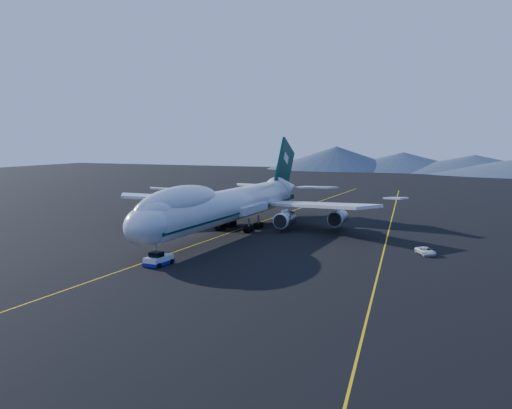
% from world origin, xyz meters
% --- Properties ---
extents(ground, '(500.00, 500.00, 0.00)m').
position_xyz_m(ground, '(0.00, 0.00, 0.00)').
color(ground, black).
rests_on(ground, ground).
extents(taxiway_line_main, '(0.25, 220.00, 0.01)m').
position_xyz_m(taxiway_line_main, '(0.00, 0.00, 0.01)').
color(taxiway_line_main, yellow).
rests_on(taxiway_line_main, ground).
extents(taxiway_line_side, '(28.08, 198.09, 0.01)m').
position_xyz_m(taxiway_line_side, '(30.00, 10.00, 0.01)').
color(taxiway_line_side, yellow).
rests_on(taxiway_line_side, ground).
extents(boeing_747, '(59.62, 72.43, 19.37)m').
position_xyz_m(boeing_747, '(0.00, 0.03, 5.81)').
color(boeing_747, silver).
rests_on(boeing_747, ground).
extents(pushback_tug, '(3.06, 5.05, 2.14)m').
position_xyz_m(pushback_tug, '(3.00, -30.15, 0.67)').
color(pushback_tug, silver).
rests_on(pushback_tug, ground).
extents(service_van, '(4.20, 4.85, 1.24)m').
position_xyz_m(service_van, '(39.14, -6.34, 0.62)').
color(service_van, white).
rests_on(service_van, ground).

